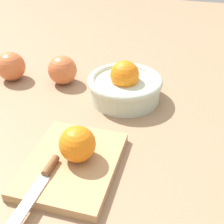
{
  "coord_description": "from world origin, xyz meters",
  "views": [
    {
      "loc": [
        0.46,
        0.25,
        0.42
      ],
      "look_at": [
        -0.07,
        0.11,
        0.04
      ],
      "focal_mm": 49.62,
      "sensor_mm": 36.0,
      "label": 1
    }
  ],
  "objects_px": {
    "cutting_board": "(72,164)",
    "apple_front_left": "(11,66)",
    "bowl": "(125,86)",
    "orange_on_board": "(77,144)",
    "knife": "(42,180)",
    "apple_front_left_2": "(62,70)"
  },
  "relations": [
    {
      "from": "cutting_board",
      "to": "apple_front_left",
      "type": "bearing_deg",
      "value": -134.78
    },
    {
      "from": "bowl",
      "to": "cutting_board",
      "type": "height_order",
      "value": "bowl"
    },
    {
      "from": "orange_on_board",
      "to": "apple_front_left",
      "type": "height_order",
      "value": "orange_on_board"
    },
    {
      "from": "orange_on_board",
      "to": "knife",
      "type": "bearing_deg",
      "value": -28.34
    },
    {
      "from": "orange_on_board",
      "to": "apple_front_left_2",
      "type": "xyz_separation_m",
      "value": [
        -0.29,
        -0.15,
        -0.01
      ]
    },
    {
      "from": "apple_front_left",
      "to": "apple_front_left_2",
      "type": "height_order",
      "value": "apple_front_left"
    },
    {
      "from": "bowl",
      "to": "orange_on_board",
      "type": "relative_size",
      "value": 2.75
    },
    {
      "from": "apple_front_left",
      "to": "knife",
      "type": "bearing_deg",
      "value": 36.63
    },
    {
      "from": "apple_front_left_2",
      "to": "orange_on_board",
      "type": "bearing_deg",
      "value": 27.54
    },
    {
      "from": "bowl",
      "to": "orange_on_board",
      "type": "xyz_separation_m",
      "value": [
        0.26,
        -0.03,
        0.01
      ]
    },
    {
      "from": "knife",
      "to": "cutting_board",
      "type": "bearing_deg",
      "value": 154.7
    },
    {
      "from": "cutting_board",
      "to": "apple_front_left_2",
      "type": "distance_m",
      "value": 0.34
    },
    {
      "from": "bowl",
      "to": "knife",
      "type": "xyz_separation_m",
      "value": [
        0.33,
        -0.07,
        -0.01
      ]
    },
    {
      "from": "bowl",
      "to": "orange_on_board",
      "type": "bearing_deg",
      "value": -6.35
    },
    {
      "from": "cutting_board",
      "to": "apple_front_left",
      "type": "relative_size",
      "value": 2.67
    },
    {
      "from": "cutting_board",
      "to": "apple_front_left_2",
      "type": "height_order",
      "value": "apple_front_left_2"
    },
    {
      "from": "cutting_board",
      "to": "orange_on_board",
      "type": "relative_size",
      "value": 3.13
    },
    {
      "from": "bowl",
      "to": "orange_on_board",
      "type": "height_order",
      "value": "bowl"
    },
    {
      "from": "cutting_board",
      "to": "apple_front_left",
      "type": "distance_m",
      "value": 0.41
    },
    {
      "from": "cutting_board",
      "to": "knife",
      "type": "xyz_separation_m",
      "value": [
        0.06,
        -0.03,
        0.01
      ]
    },
    {
      "from": "knife",
      "to": "apple_front_left_2",
      "type": "xyz_separation_m",
      "value": [
        -0.37,
        -0.11,
        0.02
      ]
    },
    {
      "from": "orange_on_board",
      "to": "knife",
      "type": "distance_m",
      "value": 0.09
    }
  ]
}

